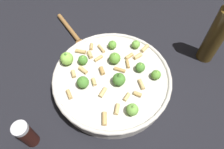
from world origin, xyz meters
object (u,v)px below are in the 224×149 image
Objects in this scene: olive_oil_bottle at (216,35)px; wooden_spoon at (73,33)px; pepper_shaker at (26,134)px; cooking_pan at (112,79)px.

olive_oil_bottle reaches higher than wooden_spoon.
pepper_shaker is 0.60m from olive_oil_bottle.
cooking_pan is at bearing -98.39° from wooden_spoon.
pepper_shaker is (-0.27, 0.01, 0.02)m from cooking_pan.
cooking_pan is 1.43× the size of olive_oil_bottle.
cooking_pan is 1.68× the size of wooden_spoon.
olive_oil_bottle is 0.48m from wooden_spoon.
wooden_spoon is at bearing 125.44° from olive_oil_bottle.
olive_oil_bottle is 1.18× the size of wooden_spoon.
olive_oil_bottle is at bearing -13.14° from pepper_shaker.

